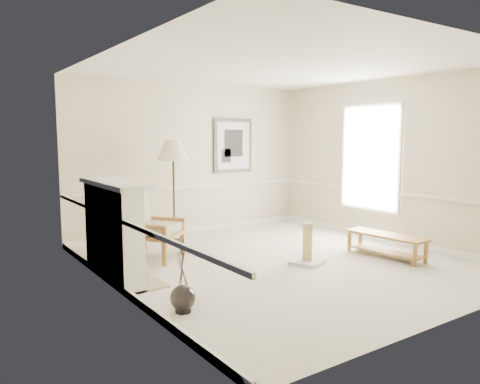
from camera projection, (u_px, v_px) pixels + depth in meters
The scene contains 8 objects.
ground at pixel (280, 262), 7.07m from camera, with size 5.50×5.50×0.00m, color silver.
room at pixel (285, 138), 6.99m from camera, with size 5.04×5.54×2.92m.
fireplace at pixel (114, 232), 6.17m from camera, with size 0.64×1.64×1.31m.
floor_vase at pixel (183, 299), 5.05m from camera, with size 0.28×0.28×0.81m.
armchair at pixel (147, 223), 7.26m from camera, with size 1.11×1.12×1.02m.
floor_lamp at pixel (173, 153), 8.26m from camera, with size 0.72×0.72×1.83m.
bench at pixel (386, 242), 7.33m from camera, with size 0.48×1.32×0.37m.
scratching_post at pixel (307, 251), 6.94m from camera, with size 0.58×0.58×0.63m.
Camera 1 is at (-4.40, -5.34, 1.90)m, focal length 35.00 mm.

